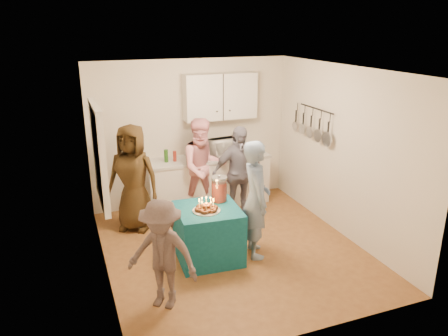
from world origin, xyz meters
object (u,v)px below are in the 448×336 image
object	(u,v)px
microwave	(225,147)
party_table	(208,233)
punch_jar	(219,189)
counter	(208,183)
woman_back_center	(203,168)
woman_back_right	(238,173)
child_near_left	(162,255)
man_birthday	(256,199)
woman_back_left	(133,178)

from	to	relation	value
microwave	party_table	world-z (taller)	microwave
punch_jar	party_table	bearing A→B (deg)	-139.70
party_table	punch_jar	bearing A→B (deg)	40.30
counter	party_table	distance (m)	1.92
party_table	punch_jar	size ratio (longest dim) A/B	2.50
party_table	woman_back_center	world-z (taller)	woman_back_center
woman_back_right	child_near_left	size ratio (longest dim) A/B	1.20
counter	man_birthday	world-z (taller)	man_birthday
man_birthday	woman_back_center	world-z (taller)	woman_back_center
woman_back_left	woman_back_center	xyz separation A→B (m)	(1.21, 0.13, -0.01)
microwave	party_table	xyz separation A→B (m)	(-0.95, -1.81, -0.68)
child_near_left	party_table	bearing A→B (deg)	83.92
counter	woman_back_left	bearing A→B (deg)	-161.27
microwave	man_birthday	world-z (taller)	man_birthday
punch_jar	counter	bearing A→B (deg)	76.95
punch_jar	child_near_left	xyz separation A→B (m)	(-1.08, -1.05, -0.26)
party_table	woman_back_right	world-z (taller)	woman_back_right
man_birthday	woman_back_left	distance (m)	2.06
woman_back_right	woman_back_center	bearing A→B (deg)	139.75
punch_jar	microwave	bearing A→B (deg)	66.21
man_birthday	counter	bearing A→B (deg)	12.70
party_table	woman_back_right	size ratio (longest dim) A/B	0.53
microwave	punch_jar	size ratio (longest dim) A/B	1.57
man_birthday	child_near_left	bearing A→B (deg)	127.06
woman_back_right	microwave	bearing A→B (deg)	83.12
party_table	woman_back_center	bearing A→B (deg)	73.92
counter	microwave	distance (m)	0.71
party_table	woman_back_right	distance (m)	1.49
man_birthday	woman_back_right	size ratio (longest dim) A/B	1.05
child_near_left	counter	bearing A→B (deg)	99.99
punch_jar	woman_back_right	world-z (taller)	woman_back_right
punch_jar	woman_back_left	size ratio (longest dim) A/B	0.20
woman_back_center	woman_back_right	distance (m)	0.61
party_table	woman_back_left	distance (m)	1.62
counter	punch_jar	distance (m)	1.73
woman_back_center	woman_back_left	bearing A→B (deg)	-174.32
counter	child_near_left	bearing A→B (deg)	-118.65
woman_back_center	woman_back_right	bearing A→B (deg)	-37.02
microwave	woman_back_left	distance (m)	1.81
counter	woman_back_center	xyz separation A→B (m)	(-0.19, -0.35, 0.42)
punch_jar	child_near_left	distance (m)	1.53
counter	woman_back_right	size ratio (longest dim) A/B	1.37
woman_back_left	man_birthday	bearing A→B (deg)	-13.45
woman_back_center	woman_back_right	xyz separation A→B (m)	(0.49, -0.36, -0.05)
microwave	woman_back_center	size ratio (longest dim) A/B	0.32
microwave	woman_back_center	world-z (taller)	woman_back_center
microwave	woman_back_left	world-z (taller)	woman_back_left
punch_jar	woman_back_center	xyz separation A→B (m)	(0.18, 1.26, -0.08)
man_birthday	child_near_left	world-z (taller)	man_birthday
party_table	woman_back_left	xyz separation A→B (m)	(-0.78, 1.34, 0.48)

